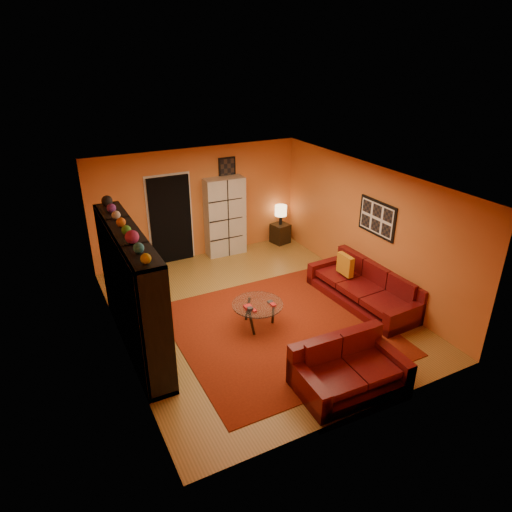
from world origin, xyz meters
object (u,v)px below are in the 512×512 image
storage_cabinet (225,217)px  table_lamp (281,211)px  sofa (367,288)px  coffee_table (258,306)px  entertainment_unit (132,291)px  bowl_chair (139,265)px  side_table (280,233)px  loveseat (347,368)px  tv (135,293)px

storage_cabinet → table_lamp: bearing=-0.3°
storage_cabinet → table_lamp: 1.52m
sofa → coffee_table: sofa is taller
entertainment_unit → table_lamp: 5.16m
bowl_chair → side_table: bearing=3.8°
coffee_table → storage_cabinet: bearing=76.3°
table_lamp → loveseat: bearing=-109.4°
sofa → storage_cabinet: size_ratio=1.30×
tv → storage_cabinet: bearing=-45.5°
coffee_table → storage_cabinet: (0.79, 3.23, 0.52)m
entertainment_unit → loveseat: entertainment_unit is taller
sofa → coffee_table: 2.36m
entertainment_unit → storage_cabinet: (2.85, 2.80, -0.11)m
coffee_table → entertainment_unit: bearing=168.1°
tv → table_lamp: 5.10m
entertainment_unit → table_lamp: (4.37, 2.75, -0.19)m
table_lamp → coffee_table: bearing=-125.9°
sofa → storage_cabinet: bearing=111.7°
coffee_table → storage_cabinet: storage_cabinet is taller
loveseat → table_lamp: table_lamp is taller
coffee_table → table_lamp: 3.95m
loveseat → coffee_table: (-0.48, 1.98, 0.14)m
side_table → tv: bearing=-147.9°
bowl_chair → coffee_table: bearing=-64.2°
bowl_chair → loveseat: bearing=-68.8°
storage_cabinet → side_table: bearing=-0.3°
entertainment_unit → coffee_table: bearing=-11.9°
loveseat → side_table: size_ratio=3.31×
bowl_chair → side_table: 3.73m
bowl_chair → sofa: bearing=-39.5°
entertainment_unit → sofa: 4.52m
coffee_table → table_lamp: size_ratio=1.84×
entertainment_unit → bowl_chair: 2.69m
side_table → entertainment_unit: bearing=-147.8°
loveseat → side_table: (1.82, 5.16, -0.03)m
entertainment_unit → side_table: 5.22m
storage_cabinet → coffee_table: bearing=-102.1°
side_table → bowl_chair: bearing=-176.2°
loveseat → sofa: bearing=-44.2°
coffee_table → bowl_chair: size_ratio=1.45×
side_table → sofa: bearing=-89.1°
sofa → side_table: sofa is taller
entertainment_unit → loveseat: size_ratio=1.81×
storage_cabinet → bowl_chair: (-2.21, -0.30, -0.66)m
bowl_chair → storage_cabinet: bearing=7.7°
tv → storage_cabinet: (2.80, 2.76, -0.04)m
entertainment_unit → loveseat: 3.59m
entertainment_unit → sofa: (4.42, -0.61, -0.77)m
entertainment_unit → tv: (0.05, 0.04, -0.07)m
entertainment_unit → sofa: entertainment_unit is taller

